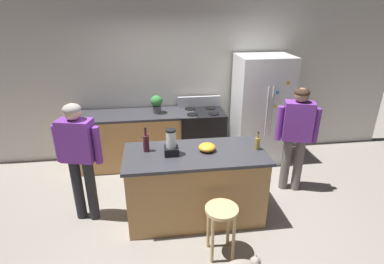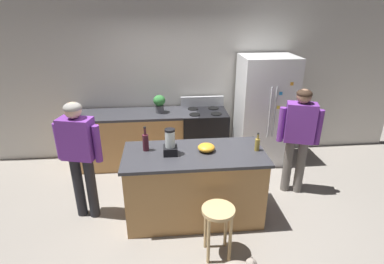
{
  "view_description": "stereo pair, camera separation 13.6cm",
  "coord_description": "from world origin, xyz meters",
  "px_view_note": "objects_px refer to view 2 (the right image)",
  "views": [
    {
      "loc": [
        -0.49,
        -3.31,
        2.63
      ],
      "look_at": [
        0.0,
        0.3,
        1.09
      ],
      "focal_mm": 28.45,
      "sensor_mm": 36.0,
      "label": 1
    },
    {
      "loc": [
        -0.36,
        -3.32,
        2.63
      ],
      "look_at": [
        0.0,
        0.3,
        1.09
      ],
      "focal_mm": 28.45,
      "sensor_mm": 36.0,
      "label": 2
    }
  ],
  "objects_px": {
    "refrigerator": "(264,111)",
    "person_by_sink_right": "(299,132)",
    "kitchen_island": "(194,185)",
    "bottle_wine": "(146,142)",
    "mixing_bowl": "(206,148)",
    "person_by_island_left": "(79,151)",
    "bar_stool": "(218,219)",
    "blender_appliance": "(170,144)",
    "potted_plant": "(159,103)",
    "bottle_vinegar": "(257,144)",
    "stove_range": "(204,136)"
  },
  "relations": [
    {
      "from": "bottle_wine",
      "to": "person_by_island_left",
      "type": "bearing_deg",
      "value": 178.09
    },
    {
      "from": "kitchen_island",
      "to": "blender_appliance",
      "type": "distance_m",
      "value": 0.67
    },
    {
      "from": "kitchen_island",
      "to": "bar_stool",
      "type": "xyz_separation_m",
      "value": [
        0.18,
        -0.71,
        0.02
      ]
    },
    {
      "from": "stove_range",
      "to": "bottle_vinegar",
      "type": "relative_size",
      "value": 4.75
    },
    {
      "from": "kitchen_island",
      "to": "mixing_bowl",
      "type": "distance_m",
      "value": 0.54
    },
    {
      "from": "refrigerator",
      "to": "bottle_wine",
      "type": "height_order",
      "value": "refrigerator"
    },
    {
      "from": "refrigerator",
      "to": "stove_range",
      "type": "bearing_deg",
      "value": 178.65
    },
    {
      "from": "person_by_island_left",
      "to": "bar_stool",
      "type": "relative_size",
      "value": 2.54
    },
    {
      "from": "refrigerator",
      "to": "person_by_sink_right",
      "type": "height_order",
      "value": "refrigerator"
    },
    {
      "from": "refrigerator",
      "to": "person_by_sink_right",
      "type": "xyz_separation_m",
      "value": [
        0.16,
        -1.05,
        0.03
      ]
    },
    {
      "from": "person_by_sink_right",
      "to": "blender_appliance",
      "type": "bearing_deg",
      "value": -165.75
    },
    {
      "from": "bar_stool",
      "to": "mixing_bowl",
      "type": "xyz_separation_m",
      "value": [
        -0.03,
        0.74,
        0.5
      ]
    },
    {
      "from": "refrigerator",
      "to": "person_by_sink_right",
      "type": "relative_size",
      "value": 1.17
    },
    {
      "from": "kitchen_island",
      "to": "bar_stool",
      "type": "distance_m",
      "value": 0.73
    },
    {
      "from": "blender_appliance",
      "to": "bottle_wine",
      "type": "xyz_separation_m",
      "value": [
        -0.3,
        0.14,
        -0.02
      ]
    },
    {
      "from": "refrigerator",
      "to": "person_by_island_left",
      "type": "distance_m",
      "value": 3.09
    },
    {
      "from": "refrigerator",
      "to": "mixing_bowl",
      "type": "bearing_deg",
      "value": -129.72
    },
    {
      "from": "kitchen_island",
      "to": "person_by_sink_right",
      "type": "relative_size",
      "value": 1.11
    },
    {
      "from": "potted_plant",
      "to": "bottle_wine",
      "type": "xyz_separation_m",
      "value": [
        -0.17,
        -1.42,
        -0.06
      ]
    },
    {
      "from": "person_by_island_left",
      "to": "bar_stool",
      "type": "distance_m",
      "value": 1.88
    },
    {
      "from": "kitchen_island",
      "to": "bottle_wine",
      "type": "relative_size",
      "value": 5.55
    },
    {
      "from": "refrigerator",
      "to": "bottle_vinegar",
      "type": "xyz_separation_m",
      "value": [
        -0.59,
        -1.51,
        0.1
      ]
    },
    {
      "from": "person_by_island_left",
      "to": "bar_stool",
      "type": "height_order",
      "value": "person_by_island_left"
    },
    {
      "from": "stove_range",
      "to": "person_by_sink_right",
      "type": "bearing_deg",
      "value": -41.78
    },
    {
      "from": "stove_range",
      "to": "potted_plant",
      "type": "height_order",
      "value": "potted_plant"
    },
    {
      "from": "person_by_island_left",
      "to": "bottle_vinegar",
      "type": "relative_size",
      "value": 6.72
    },
    {
      "from": "potted_plant",
      "to": "bar_stool",
      "type": "bearing_deg",
      "value": -74.97
    },
    {
      "from": "kitchen_island",
      "to": "bar_stool",
      "type": "relative_size",
      "value": 2.81
    },
    {
      "from": "person_by_island_left",
      "to": "bottle_wine",
      "type": "relative_size",
      "value": 5.02
    },
    {
      "from": "bar_stool",
      "to": "potted_plant",
      "type": "xyz_separation_m",
      "value": [
        -0.61,
        2.26,
        0.62
      ]
    },
    {
      "from": "person_by_island_left",
      "to": "person_by_sink_right",
      "type": "distance_m",
      "value": 2.96
    },
    {
      "from": "mixing_bowl",
      "to": "refrigerator",
      "type": "bearing_deg",
      "value": 50.28
    },
    {
      "from": "kitchen_island",
      "to": "refrigerator",
      "type": "relative_size",
      "value": 0.94
    },
    {
      "from": "potted_plant",
      "to": "stove_range",
      "type": "bearing_deg",
      "value": -1.95
    },
    {
      "from": "refrigerator",
      "to": "bar_stool",
      "type": "relative_size",
      "value": 2.98
    },
    {
      "from": "refrigerator",
      "to": "bar_stool",
      "type": "distance_m",
      "value": 2.55
    },
    {
      "from": "potted_plant",
      "to": "bottle_wine",
      "type": "height_order",
      "value": "bottle_wine"
    },
    {
      "from": "blender_appliance",
      "to": "bottle_vinegar",
      "type": "distance_m",
      "value": 1.08
    },
    {
      "from": "stove_range",
      "to": "mixing_bowl",
      "type": "xyz_separation_m",
      "value": [
        -0.18,
        -1.49,
        0.51
      ]
    },
    {
      "from": "person_by_sink_right",
      "to": "stove_range",
      "type": "bearing_deg",
      "value": 138.22
    },
    {
      "from": "stove_range",
      "to": "person_by_sink_right",
      "type": "height_order",
      "value": "person_by_sink_right"
    },
    {
      "from": "bar_stool",
      "to": "person_by_island_left",
      "type": "bearing_deg",
      "value": 151.56
    },
    {
      "from": "refrigerator",
      "to": "blender_appliance",
      "type": "height_order",
      "value": "refrigerator"
    },
    {
      "from": "person_by_island_left",
      "to": "mixing_bowl",
      "type": "xyz_separation_m",
      "value": [
        1.57,
        -0.12,
        0.03
      ]
    },
    {
      "from": "person_by_island_left",
      "to": "potted_plant",
      "type": "distance_m",
      "value": 1.72
    },
    {
      "from": "bottle_vinegar",
      "to": "mixing_bowl",
      "type": "bearing_deg",
      "value": 176.13
    },
    {
      "from": "stove_range",
      "to": "bottle_vinegar",
      "type": "height_order",
      "value": "bottle_vinegar"
    },
    {
      "from": "blender_appliance",
      "to": "bottle_wine",
      "type": "height_order",
      "value": "blender_appliance"
    },
    {
      "from": "kitchen_island",
      "to": "person_by_island_left",
      "type": "height_order",
      "value": "person_by_island_left"
    },
    {
      "from": "bottle_wine",
      "to": "mixing_bowl",
      "type": "xyz_separation_m",
      "value": [
        0.75,
        -0.1,
        -0.07
      ]
    }
  ]
}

